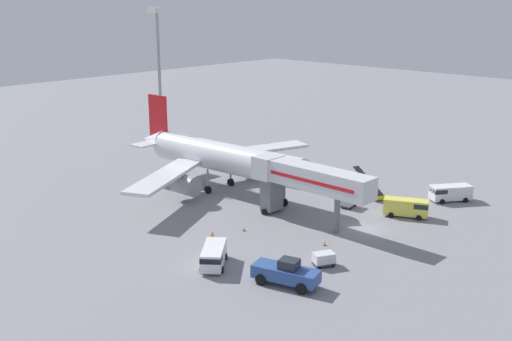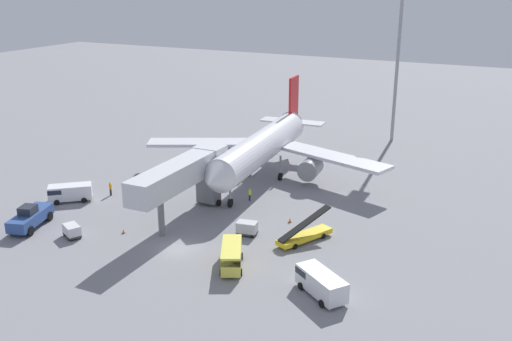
% 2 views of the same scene
% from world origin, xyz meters
% --- Properties ---
extents(ground_plane, '(300.00, 300.00, 0.00)m').
position_xyz_m(ground_plane, '(0.00, 0.00, 0.00)').
color(ground_plane, gray).
extents(airplane_at_gate, '(35.88, 33.87, 12.42)m').
position_xyz_m(airplane_at_gate, '(-1.56, 23.82, 4.73)').
color(airplane_at_gate, silver).
rests_on(airplane_at_gate, ground).
extents(jet_bridge, '(3.48, 16.69, 7.38)m').
position_xyz_m(jet_bridge, '(-3.54, 7.07, 5.51)').
color(jet_bridge, silver).
rests_on(jet_bridge, ground).
extents(pushback_tug, '(4.00, 6.88, 2.71)m').
position_xyz_m(pushback_tug, '(-18.04, -2.79, 1.25)').
color(pushback_tug, '#2D4C8E').
rests_on(pushback_tug, ground).
extents(belt_loader_truck, '(4.43, 6.92, 3.27)m').
position_xyz_m(belt_loader_truck, '(11.14, 7.52, 0.77)').
color(belt_loader_truck, yellow).
rests_on(belt_loader_truck, ground).
extents(service_van_far_center, '(5.67, 4.92, 2.16)m').
position_xyz_m(service_van_far_center, '(16.46, -2.11, 1.23)').
color(service_van_far_center, white).
rests_on(service_van_far_center, ground).
extents(service_van_rear_left, '(4.12, 5.73, 2.27)m').
position_xyz_m(service_van_rear_left, '(6.96, -1.22, 1.29)').
color(service_van_rear_left, '#E5DB4C').
rests_on(service_van_rear_left, ground).
extents(service_van_mid_left, '(5.40, 4.99, 2.11)m').
position_xyz_m(service_van_mid_left, '(-19.98, 5.38, 1.21)').
color(service_van_mid_left, white).
rests_on(service_van_mid_left, ground).
extents(baggage_cart_rear_right, '(2.54, 2.23, 1.42)m').
position_xyz_m(baggage_cart_rear_right, '(-12.04, -2.71, 0.79)').
color(baggage_cart_rear_right, '#38383D').
rests_on(baggage_cart_rear_right, ground).
extents(baggage_cart_mid_right, '(2.37, 1.68, 1.55)m').
position_xyz_m(baggage_cart_mid_right, '(4.86, 6.21, 0.85)').
color(baggage_cart_mid_right, '#38383D').
rests_on(baggage_cart_mid_right, ground).
extents(ground_crew_worker_foreground, '(0.44, 0.44, 1.65)m').
position_xyz_m(ground_crew_worker_foreground, '(0.46, 15.57, 0.87)').
color(ground_crew_worker_foreground, '#1E2333').
rests_on(ground_crew_worker_foreground, ground).
extents(ground_crew_worker_midground, '(0.40, 0.40, 1.83)m').
position_xyz_m(ground_crew_worker_midground, '(-16.60, 9.28, 0.97)').
color(ground_crew_worker_midground, '#1E2333').
rests_on(ground_crew_worker_midground, ground).
extents(safety_cone_alpha, '(0.34, 0.34, 0.52)m').
position_xyz_m(safety_cone_alpha, '(-7.64, 0.55, 0.26)').
color(safety_cone_alpha, black).
rests_on(safety_cone_alpha, ground).
extents(safety_cone_bravo, '(0.32, 0.32, 0.49)m').
position_xyz_m(safety_cone_bravo, '(-10.73, 10.17, 0.24)').
color(safety_cone_bravo, black).
rests_on(safety_cone_bravo, ground).
extents(safety_cone_charlie, '(0.37, 0.37, 0.57)m').
position_xyz_m(safety_cone_charlie, '(7.75, 11.47, 0.28)').
color(safety_cone_charlie, black).
rests_on(safety_cone_charlie, ground).
extents(apron_light_mast, '(2.40, 2.40, 24.97)m').
position_xyz_m(apron_light_mast, '(9.69, 51.91, 17.40)').
color(apron_light_mast, '#93969B').
rests_on(apron_light_mast, ground).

